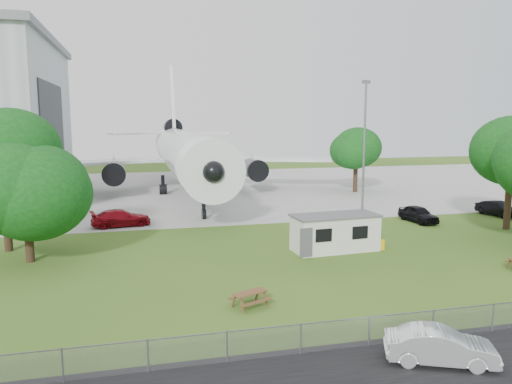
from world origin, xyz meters
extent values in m
plane|color=#537827|center=(0.00, 0.00, 0.00)|extent=(160.00, 160.00, 0.00)
cube|color=#B7B7B2|center=(0.00, 38.00, 0.01)|extent=(120.00, 46.00, 0.03)
cube|color=#2D3033|center=(-16.93, 33.00, 6.75)|extent=(0.16, 16.00, 12.96)
cylinder|color=white|center=(-2.00, 34.00, 5.10)|extent=(5.40, 34.00, 5.40)
cone|color=white|center=(-2.00, 15.00, 5.10)|extent=(5.40, 5.50, 5.40)
cone|color=white|center=(-2.00, 55.00, 5.90)|extent=(4.86, 9.00, 4.86)
cube|color=white|center=(-14.50, 37.20, 3.90)|extent=(21.36, 10.77, 0.36)
cube|color=white|center=(10.50, 37.20, 3.90)|extent=(21.36, 10.77, 0.36)
cube|color=white|center=(-2.00, 55.00, 11.60)|extent=(0.46, 9.96, 12.17)
cylinder|color=#515459|center=(-10.50, 33.50, 3.00)|extent=(2.50, 4.20, 2.50)
cylinder|color=#515459|center=(6.50, 33.50, 3.00)|extent=(2.50, 4.20, 2.50)
cylinder|color=#515459|center=(-2.00, 54.00, 7.90)|extent=(2.60, 4.50, 2.60)
cylinder|color=black|center=(-2.00, 18.50, 1.20)|extent=(0.36, 0.36, 2.40)
cylinder|color=black|center=(-4.80, 35.00, 1.20)|extent=(0.44, 0.44, 2.40)
cylinder|color=black|center=(0.80, 35.00, 1.20)|extent=(0.44, 0.44, 2.40)
cube|color=silver|center=(5.57, 5.05, 1.25)|extent=(6.17, 2.93, 2.50)
cube|color=#59595B|center=(5.57, 5.05, 2.56)|extent=(6.38, 3.14, 0.12)
cylinder|color=gold|center=(8.97, 4.45, 0.35)|extent=(0.50, 0.50, 0.70)
cube|color=gray|center=(0.00, -9.50, 0.00)|extent=(58.00, 0.04, 1.30)
cylinder|color=slate|center=(8.20, 6.20, 6.00)|extent=(0.16, 0.16, 12.00)
cylinder|color=#382619|center=(-17.15, 10.50, 2.00)|extent=(0.56, 0.56, 4.00)
sphere|color=#1B6319|center=(-17.15, 10.50, 6.89)|extent=(7.68, 7.68, 7.68)
cylinder|color=#382619|center=(-15.12, 7.18, 1.40)|extent=(0.56, 0.56, 2.81)
sphere|color=#1B6319|center=(-15.12, 7.18, 4.84)|extent=(7.25, 7.25, 7.25)
cylinder|color=#382619|center=(22.55, 7.97, 1.84)|extent=(0.56, 0.56, 3.68)
sphere|color=#1B6319|center=(22.55, 7.97, 6.34)|extent=(6.89, 6.89, 6.89)
cylinder|color=#382619|center=(19.23, 30.94, 1.49)|extent=(0.56, 0.56, 2.99)
sphere|color=#1B6319|center=(19.23, 30.94, 5.15)|extent=(6.13, 6.13, 6.13)
imported|color=white|center=(3.01, -11.50, 0.69)|extent=(4.43, 3.00, 1.38)
imported|color=black|center=(16.81, 12.37, 0.74)|extent=(2.16, 4.49, 1.48)
imported|color=black|center=(25.88, 13.10, 0.70)|extent=(2.21, 4.47, 1.41)
imported|color=maroon|center=(-9.51, 16.97, 0.74)|extent=(5.38, 2.93, 1.48)
camera|label=1|loc=(-8.27, -27.43, 9.45)|focal=35.00mm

